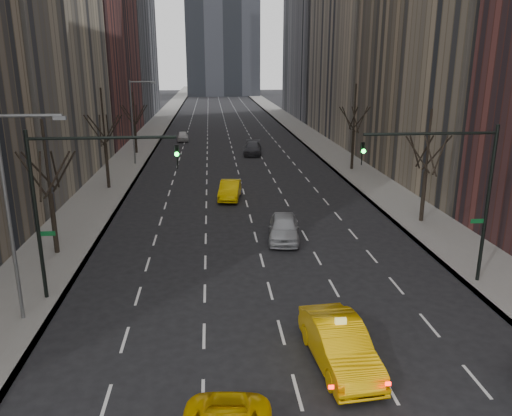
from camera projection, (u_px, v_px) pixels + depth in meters
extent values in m
cube|color=slate|center=(151.00, 133.00, 79.25)|extent=(4.50, 320.00, 0.15)
cube|color=slate|center=(303.00, 132.00, 81.38)|extent=(4.50, 320.00, 0.15)
cylinder|color=black|center=(54.00, 223.00, 29.05)|extent=(0.28, 0.28, 3.57)
cylinder|color=black|center=(46.00, 157.00, 27.95)|extent=(0.16, 0.16, 4.25)
cylinder|color=black|center=(55.00, 170.00, 29.03)|extent=(0.42, 1.80, 2.52)
cylinder|color=black|center=(64.00, 172.00, 28.56)|extent=(1.74, 0.72, 2.52)
cylinder|color=black|center=(57.00, 175.00, 27.73)|extent=(1.46, 1.25, 2.52)
cylinder|color=black|center=(40.00, 176.00, 27.38)|extent=(0.42, 1.80, 2.52)
cylinder|color=black|center=(31.00, 174.00, 27.85)|extent=(1.74, 0.72, 2.52)
cylinder|color=black|center=(39.00, 171.00, 28.68)|extent=(1.46, 1.25, 2.52)
cylinder|color=black|center=(107.00, 165.00, 44.28)|extent=(0.28, 0.28, 3.99)
cylinder|color=black|center=(103.00, 116.00, 43.05)|extent=(0.16, 0.16, 4.75)
cylinder|color=black|center=(108.00, 128.00, 44.20)|extent=(0.42, 1.80, 2.52)
cylinder|color=black|center=(114.00, 129.00, 43.73)|extent=(1.74, 0.72, 2.52)
cylinder|color=black|center=(111.00, 130.00, 42.91)|extent=(1.46, 1.25, 2.52)
cylinder|color=black|center=(100.00, 130.00, 42.55)|extent=(0.42, 1.80, 2.52)
cylinder|color=black|center=(94.00, 130.00, 43.03)|extent=(1.74, 0.72, 2.52)
cylinder|color=black|center=(98.00, 128.00, 43.85)|extent=(1.46, 1.25, 2.52)
cylinder|color=black|center=(136.00, 139.00, 61.57)|extent=(0.28, 0.28, 3.36)
cylinder|color=black|center=(134.00, 109.00, 60.54)|extent=(0.16, 0.16, 4.00)
cylinder|color=black|center=(136.00, 115.00, 61.58)|extent=(0.42, 1.80, 2.52)
cylinder|color=black|center=(141.00, 115.00, 61.11)|extent=(1.74, 0.72, 2.52)
cylinder|color=black|center=(139.00, 116.00, 60.28)|extent=(1.46, 1.25, 2.52)
cylinder|color=black|center=(132.00, 116.00, 59.93)|extent=(0.42, 1.80, 2.52)
cylinder|color=black|center=(127.00, 116.00, 60.40)|extent=(1.74, 0.72, 2.52)
cylinder|color=black|center=(129.00, 115.00, 61.23)|extent=(1.46, 1.25, 2.52)
cylinder|color=black|center=(423.00, 196.00, 34.96)|extent=(0.28, 0.28, 3.57)
cylinder|color=black|center=(429.00, 141.00, 33.86)|extent=(0.16, 0.16, 4.25)
cylinder|color=black|center=(424.00, 152.00, 34.94)|extent=(0.42, 1.80, 2.52)
cylinder|color=black|center=(437.00, 153.00, 34.47)|extent=(1.74, 0.72, 2.52)
cylinder|color=black|center=(440.00, 155.00, 33.64)|extent=(1.46, 1.25, 2.52)
cylinder|color=black|center=(431.00, 156.00, 33.29)|extent=(0.42, 1.80, 2.52)
cylinder|color=black|center=(418.00, 155.00, 33.76)|extent=(1.74, 0.72, 2.52)
cylinder|color=black|center=(415.00, 152.00, 34.59)|extent=(1.46, 1.25, 2.52)
cylinder|color=black|center=(353.00, 150.00, 52.10)|extent=(0.28, 0.28, 3.99)
cylinder|color=black|center=(355.00, 108.00, 50.88)|extent=(0.16, 0.16, 4.75)
cylinder|color=black|center=(353.00, 118.00, 52.02)|extent=(0.42, 1.80, 2.52)
cylinder|color=black|center=(361.00, 118.00, 51.55)|extent=(1.74, 0.72, 2.52)
cylinder|color=black|center=(362.00, 119.00, 50.73)|extent=(1.46, 1.25, 2.52)
cylinder|color=black|center=(355.00, 120.00, 50.38)|extent=(0.42, 1.80, 2.52)
cylinder|color=black|center=(347.00, 119.00, 50.85)|extent=(1.74, 0.72, 2.52)
cylinder|color=black|center=(347.00, 118.00, 51.67)|extent=(1.46, 1.25, 2.52)
cylinder|color=black|center=(37.00, 217.00, 22.80)|extent=(0.18, 0.18, 8.00)
cylinder|color=black|center=(102.00, 138.00, 22.07)|extent=(6.50, 0.14, 0.14)
imported|color=black|center=(177.00, 157.00, 22.61)|extent=(0.18, 0.22, 1.10)
sphere|color=#0CFF33|center=(177.00, 154.00, 22.39)|extent=(0.20, 0.20, 0.20)
cube|color=#0C5926|center=(48.00, 234.00, 23.06)|extent=(0.70, 0.04, 0.22)
cylinder|color=black|center=(487.00, 206.00, 24.68)|extent=(0.18, 0.18, 8.00)
cylinder|color=black|center=(431.00, 134.00, 23.38)|extent=(6.50, 0.14, 0.14)
imported|color=black|center=(362.00, 154.00, 23.35)|extent=(0.18, 0.22, 1.10)
sphere|color=#0CFF33|center=(364.00, 151.00, 23.14)|extent=(0.20, 0.20, 0.20)
cube|color=#0C5926|center=(477.00, 221.00, 24.87)|extent=(0.70, 0.04, 0.22)
cylinder|color=slate|center=(9.00, 220.00, 20.71)|extent=(0.16, 0.16, 9.00)
cylinder|color=slate|center=(28.00, 116.00, 19.62)|extent=(2.60, 0.14, 0.14)
cube|color=slate|center=(60.00, 118.00, 19.75)|extent=(0.50, 0.22, 0.15)
cylinder|color=slate|center=(132.00, 123.00, 54.16)|extent=(0.16, 0.16, 9.00)
cylinder|color=slate|center=(142.00, 82.00, 53.06)|extent=(2.60, 0.14, 0.14)
cube|color=slate|center=(154.00, 83.00, 53.20)|extent=(0.50, 0.22, 0.15)
imported|color=#F9B505|center=(339.00, 344.00, 18.61)|extent=(2.28, 5.34, 1.71)
imported|color=#A2A5AA|center=(284.00, 228.00, 31.88)|extent=(2.54, 4.95, 1.61)
imported|color=#F3C205|center=(230.00, 190.00, 41.51)|extent=(2.19, 4.75, 1.51)
imported|color=#333238|center=(253.00, 148.00, 61.54)|extent=(2.71, 5.40, 1.51)
imported|color=silver|center=(183.00, 136.00, 72.04)|extent=(1.84, 4.07, 1.36)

